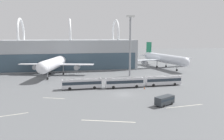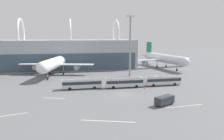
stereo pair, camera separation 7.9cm
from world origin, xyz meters
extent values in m
plane|color=slate|center=(0.00, 0.00, 0.00)|extent=(440.00, 440.00, 0.00)
torus|color=white|center=(-39.58, 57.65, 18.66)|extent=(1.10, 15.85, 15.85)
torus|color=white|center=(-14.81, 57.65, 18.66)|extent=(1.10, 15.85, 15.85)
torus|color=white|center=(9.95, 57.65, 18.66)|extent=(1.10, 15.85, 15.85)
cylinder|color=white|center=(-21.97, 37.31, 5.61)|extent=(12.16, 30.66, 4.83)
sphere|color=white|center=(-25.71, 22.58, 5.61)|extent=(4.74, 4.74, 4.74)
cone|color=white|center=(-18.23, 52.05, 5.61)|extent=(6.09, 7.60, 4.59)
cube|color=white|center=(-21.51, 39.11, 4.76)|extent=(33.72, 11.62, 0.35)
cylinder|color=gray|center=(-12.31, 36.77, 3.39)|extent=(3.03, 3.97, 2.23)
cylinder|color=gray|center=(-30.72, 41.45, 3.39)|extent=(3.03, 3.97, 2.23)
cube|color=red|center=(-18.41, 51.33, 10.69)|extent=(1.89, 6.01, 8.71)
cube|color=white|center=(-18.41, 51.33, 6.09)|extent=(12.97, 6.19, 0.28)
cylinder|color=gray|center=(-24.48, 27.43, 2.84)|extent=(0.36, 0.36, 4.57)
cylinder|color=black|center=(-24.48, 27.43, 0.55)|extent=(0.71, 1.18, 1.10)
cylinder|color=gray|center=(-18.47, 38.34, 2.84)|extent=(0.36, 0.36, 4.57)
cylinder|color=black|center=(-18.47, 38.34, 0.55)|extent=(0.71, 1.18, 1.10)
cylinder|color=gray|center=(-24.56, 39.88, 2.84)|extent=(0.36, 0.36, 4.57)
cylinder|color=black|center=(-24.56, 39.88, 0.55)|extent=(0.71, 1.18, 1.10)
cylinder|color=silver|center=(35.25, 48.95, 5.32)|extent=(10.28, 34.87, 4.57)
sphere|color=silver|center=(38.14, 31.90, 5.32)|extent=(4.48, 4.48, 4.48)
cone|color=silver|center=(32.37, 66.00, 5.32)|extent=(5.55, 8.21, 4.34)
cube|color=silver|center=(34.90, 51.03, 4.52)|extent=(38.31, 9.78, 0.35)
cylinder|color=gray|center=(45.47, 52.82, 3.15)|extent=(2.83, 3.94, 2.25)
cylinder|color=gray|center=(24.34, 49.24, 3.15)|extent=(2.83, 3.94, 2.25)
cube|color=#19724C|center=(32.51, 65.17, 9.87)|extent=(1.30, 5.40, 7.72)
cube|color=silver|center=(32.51, 65.17, 5.78)|extent=(12.26, 5.14, 0.28)
cylinder|color=gray|center=(37.19, 37.51, 2.71)|extent=(0.36, 0.36, 4.32)
cylinder|color=black|center=(37.19, 37.51, 0.55)|extent=(0.63, 1.16, 1.10)
cylinder|color=gray|center=(37.83, 51.53, 2.71)|extent=(0.36, 0.36, 4.32)
cylinder|color=black|center=(37.83, 51.53, 0.55)|extent=(0.63, 1.16, 1.10)
cylinder|color=gray|center=(31.97, 50.53, 2.71)|extent=(0.36, 0.36, 4.32)
cylinder|color=black|center=(31.97, 50.53, 0.55)|extent=(0.63, 1.16, 1.10)
cube|color=silver|center=(-11.71, 9.58, 1.86)|extent=(13.05, 2.54, 2.96)
cube|color=#232D38|center=(-11.71, 9.58, 2.15)|extent=(12.79, 2.57, 1.04)
cube|color=silver|center=(-11.71, 9.58, 3.28)|extent=(12.66, 2.46, 0.12)
cylinder|color=black|center=(-7.67, 10.74, 0.50)|extent=(1.00, 0.30, 1.00)
cylinder|color=black|center=(-7.66, 8.43, 0.50)|extent=(1.00, 0.30, 1.00)
cylinder|color=black|center=(-15.75, 10.72, 0.50)|extent=(1.00, 0.30, 1.00)
cylinder|color=black|center=(-15.75, 8.41, 0.50)|extent=(1.00, 0.30, 1.00)
cube|color=silver|center=(2.65, 8.73, 1.86)|extent=(13.06, 2.61, 2.96)
cube|color=#232D38|center=(2.65, 8.73, 2.15)|extent=(12.80, 2.64, 1.04)
cube|color=silver|center=(2.65, 8.73, 3.28)|extent=(12.67, 2.53, 0.12)
cylinder|color=black|center=(6.71, 9.85, 0.50)|extent=(1.00, 0.31, 1.00)
cylinder|color=black|center=(6.69, 7.55, 0.50)|extent=(1.00, 0.31, 1.00)
cylinder|color=black|center=(-1.38, 9.92, 0.50)|extent=(1.00, 0.31, 1.00)
cylinder|color=black|center=(-1.40, 7.61, 0.50)|extent=(1.00, 0.31, 1.00)
cube|color=silver|center=(17.01, 9.26, 1.86)|extent=(13.07, 2.62, 2.96)
cube|color=#232D38|center=(17.01, 9.26, 2.15)|extent=(12.81, 2.65, 1.04)
cube|color=silver|center=(17.01, 9.26, 3.28)|extent=(12.67, 2.54, 0.12)
cylinder|color=black|center=(21.05, 10.45, 0.50)|extent=(1.00, 0.31, 1.00)
cylinder|color=black|center=(21.07, 8.14, 0.50)|extent=(1.00, 0.31, 1.00)
cylinder|color=black|center=(12.96, 10.37, 0.50)|extent=(1.00, 0.31, 1.00)
cylinder|color=black|center=(12.98, 8.07, 0.50)|extent=(1.00, 0.31, 1.00)
cube|color=#2D3338|center=(8.04, -11.90, 1.32)|extent=(5.87, 4.45, 2.04)
cube|color=#232D38|center=(8.04, -11.90, 1.64)|extent=(5.73, 4.39, 0.61)
cylinder|color=black|center=(8.98, -10.25, 0.35)|extent=(0.72, 0.52, 0.70)
cylinder|color=black|center=(9.92, -12.08, 0.35)|extent=(0.72, 0.52, 0.70)
cylinder|color=black|center=(6.15, -11.71, 0.35)|extent=(0.72, 0.52, 0.70)
cylinder|color=black|center=(7.10, -13.54, 0.35)|extent=(0.72, 0.52, 0.70)
cylinder|color=gray|center=(10.31, 29.05, 12.70)|extent=(0.80, 0.80, 25.41)
cube|color=silver|center=(10.31, 29.05, 25.70)|extent=(2.94, 2.94, 0.73)
cube|color=silver|center=(-29.13, -12.03, 0.00)|extent=(7.74, 2.22, 0.01)
cube|color=silver|center=(12.76, -13.69, 0.00)|extent=(10.66, 1.32, 0.01)
cube|color=silver|center=(-20.29, 0.01, 0.00)|extent=(6.20, 2.58, 0.01)
cube|color=silver|center=(-8.03, -19.62, 0.00)|extent=(10.94, 3.69, 0.01)
cube|color=black|center=(8.82, 5.53, 0.01)|extent=(0.49, 0.49, 0.02)
cone|color=#EA5914|center=(8.82, 5.53, 0.39)|extent=(0.36, 0.36, 0.73)
camera|label=1|loc=(-15.57, -62.20, 17.64)|focal=35.00mm
camera|label=2|loc=(-15.49, -62.22, 17.64)|focal=35.00mm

